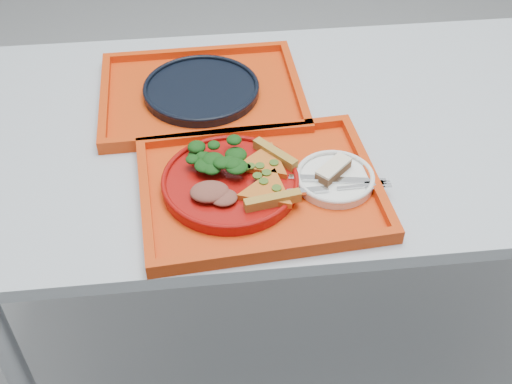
{
  "coord_description": "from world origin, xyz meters",
  "views": [
    {
      "loc": [
        -0.3,
        -1.1,
        1.59
      ],
      "look_at": [
        -0.2,
        -0.24,
        0.78
      ],
      "focal_mm": 45.0,
      "sensor_mm": 36.0,
      "label": 1
    }
  ],
  "objects_px": {
    "navy_plate": "(201,91)",
    "dessert_bar": "(333,169)",
    "tray_far": "(202,96)",
    "dinner_plate": "(230,184)",
    "tray_main": "(260,191)"
  },
  "relations": [
    {
      "from": "navy_plate",
      "to": "dessert_bar",
      "type": "bearing_deg",
      "value": -53.08
    },
    {
      "from": "tray_far",
      "to": "dinner_plate",
      "type": "bearing_deg",
      "value": -84.22
    },
    {
      "from": "tray_far",
      "to": "navy_plate",
      "type": "height_order",
      "value": "navy_plate"
    },
    {
      "from": "tray_far",
      "to": "dessert_bar",
      "type": "bearing_deg",
      "value": -54.43
    },
    {
      "from": "tray_far",
      "to": "dessert_bar",
      "type": "distance_m",
      "value": 0.4
    },
    {
      "from": "tray_main",
      "to": "dinner_plate",
      "type": "bearing_deg",
      "value": 165.63
    },
    {
      "from": "tray_main",
      "to": "dessert_bar",
      "type": "height_order",
      "value": "dessert_bar"
    },
    {
      "from": "tray_main",
      "to": "tray_far",
      "type": "relative_size",
      "value": 1.0
    },
    {
      "from": "dessert_bar",
      "to": "navy_plate",
      "type": "bearing_deg",
      "value": 83.92
    },
    {
      "from": "tray_main",
      "to": "dinner_plate",
      "type": "distance_m",
      "value": 0.06
    },
    {
      "from": "tray_far",
      "to": "navy_plate",
      "type": "relative_size",
      "value": 1.73
    },
    {
      "from": "tray_main",
      "to": "navy_plate",
      "type": "distance_m",
      "value": 0.34
    },
    {
      "from": "navy_plate",
      "to": "dessert_bar",
      "type": "distance_m",
      "value": 0.4
    },
    {
      "from": "navy_plate",
      "to": "tray_main",
      "type": "bearing_deg",
      "value": -73.89
    },
    {
      "from": "dinner_plate",
      "to": "navy_plate",
      "type": "height_order",
      "value": "dinner_plate"
    }
  ]
}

